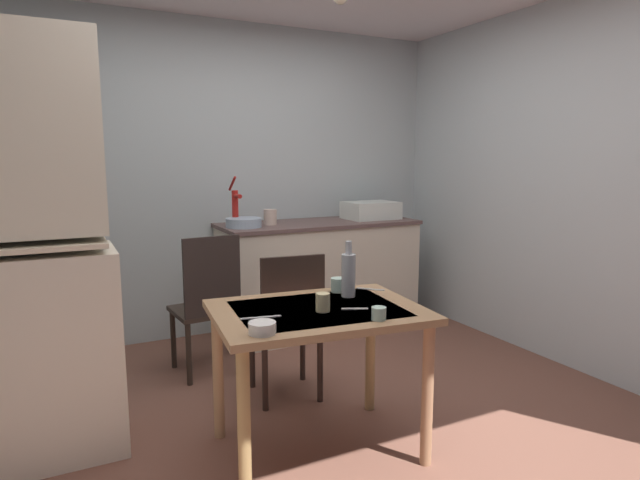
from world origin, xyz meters
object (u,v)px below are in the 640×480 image
Objects in this scene: dining_table at (318,330)px; sink_basin at (371,210)px; chair_far_side at (288,323)px; chair_by_counter at (207,303)px; serving_bowl_wide at (262,328)px; hutch_cabinet at (19,267)px; mug_tall at (379,313)px; mixing_bowl_counter at (244,223)px; glass_bottle at (348,274)px; hand_pump at (235,205)px.

sink_basin is at bearing 51.37° from dining_table.
chair_far_side is (-1.27, -1.12, -0.53)m from sink_basin.
dining_table is 1.21m from chair_by_counter.
dining_table is (-1.37, -1.71, -0.38)m from sink_basin.
sink_basin is 1.78m from chair_far_side.
serving_bowl_wide is at bearing -95.31° from chair_by_counter.
mug_tall is at bearing -31.10° from hutch_cabinet.
mixing_bowl_counter is 1.53m from glass_bottle.
chair_by_counter is 1.54m from mug_tall.
sink_basin reaches higher than glass_bottle.
chair_far_side is 0.94× the size of chair_by_counter.
chair_by_counter is (1.04, 0.59, -0.46)m from hutch_cabinet.
hutch_cabinet is 4.65× the size of sink_basin.
sink_basin is at bearing 54.61° from glass_bottle.
serving_bowl_wide is at bearing -119.46° from chair_far_side.
hand_pump is at bearing 177.87° from sink_basin.
hutch_cabinet reaches higher than mixing_bowl_counter.
glass_bottle is (0.10, -1.62, -0.24)m from hand_pump.
sink_basin is 0.48× the size of chair_far_side.
sink_basin is at bearing 23.09° from hutch_cabinet.
hand_pump is (1.43, 1.17, 0.14)m from hutch_cabinet.
chair_far_side is at bearing 60.54° from serving_bowl_wide.
sink_basin is 2.62m from serving_bowl_wide.
mixing_bowl_counter is 0.30× the size of chair_far_side.
chair_far_side is (-0.09, -1.07, -0.49)m from mixing_bowl_counter.
serving_bowl_wide is at bearing -131.85° from sink_basin.
serving_bowl_wide is (-1.74, -1.94, -0.25)m from sink_basin.
mug_tall is (0.54, -0.06, 0.00)m from serving_bowl_wide.
hand_pump is 0.40× the size of chair_by_counter.
sink_basin is 1.77m from chair_by_counter.
mug_tall is 0.44m from glass_bottle.
serving_bowl_wide is 0.72m from glass_bottle.
dining_table is at bearing -128.63° from sink_basin.
chair_by_counter is at bearing 101.60° from dining_table.
hutch_cabinet is 7.40× the size of mixing_bowl_counter.
hutch_cabinet is 2.24× the size of chair_far_side.
chair_by_counter is (-0.43, -0.48, -0.47)m from mixing_bowl_counter.
chair_far_side reaches higher than serving_bowl_wide.
mixing_bowl_counter is at bearing 89.42° from mug_tall.
hutch_cabinet reaches higher than serving_bowl_wide.
serving_bowl_wide reaches higher than dining_table.
glass_bottle is at bearing 79.07° from mug_tall.
sink_basin is 1.18m from mixing_bowl_counter.
mug_tall is (-0.02, -1.95, -0.20)m from mixing_bowl_counter.
hand_pump is 5.86× the size of mug_tall.
hutch_cabinet is at bearing 163.57° from glass_bottle.
chair_far_side is 7.84× the size of serving_bowl_wide.
chair_by_counter is 8.32× the size of serving_bowl_wide.
hand_pump is at bearing 90.39° from mug_tall.
hand_pump is 2.07m from mug_tall.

